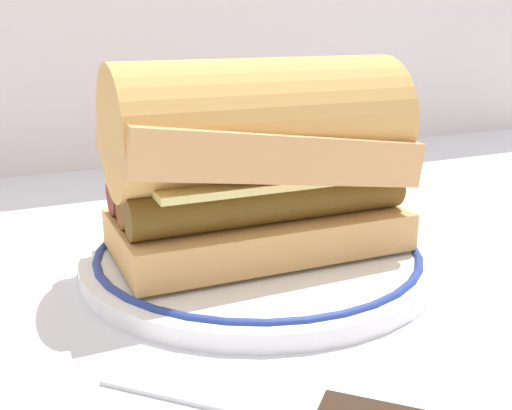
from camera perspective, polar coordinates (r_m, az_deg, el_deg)
name	(u,v)px	position (r m, az deg, el deg)	size (l,w,h in m)	color
ground_plane	(242,268)	(0.45, -1.33, -5.85)	(1.50, 1.50, 0.00)	silver
plate	(256,254)	(0.45, 0.00, -4.53)	(0.25, 0.25, 0.01)	white
sausage_sandwich	(256,156)	(0.43, 0.00, 4.51)	(0.20, 0.11, 0.13)	tan
butter_knife	(295,409)	(0.29, 3.63, -18.18)	(0.13, 0.13, 0.01)	silver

